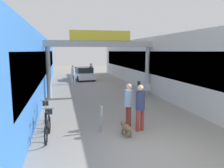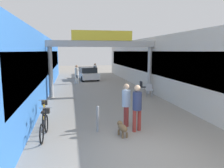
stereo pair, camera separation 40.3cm
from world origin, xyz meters
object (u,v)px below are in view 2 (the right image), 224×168
at_px(cafe_chair_aluminium_nearer, 149,89).
at_px(pedestrian_carrying_crate, 77,73).
at_px(parked_car_white, 87,74).
at_px(pedestrian_with_dog, 137,105).
at_px(bicycle_orange_second, 44,114).
at_px(cafe_chair_black_farther, 142,86).
at_px(pedestrian_elderly_walking, 95,70).
at_px(dog_on_leash, 122,127).
at_px(bollard_post_metal, 98,118).
at_px(pedestrian_companion, 126,102).
at_px(bicycle_black_nearest, 45,125).

bearing_deg(cafe_chair_aluminium_nearer, pedestrian_carrying_crate, 123.09).
bearing_deg(parked_car_white, pedestrian_with_dog, -87.78).
xyz_separation_m(pedestrian_with_dog, bicycle_orange_second, (-3.51, 1.47, -0.58)).
bearing_deg(cafe_chair_black_farther, pedestrian_elderly_walking, 106.10).
distance_m(pedestrian_elderly_walking, dog_on_leash, 15.62).
bearing_deg(bollard_post_metal, cafe_chair_aluminium_nearer, 53.29).
bearing_deg(pedestrian_elderly_walking, bicycle_orange_second, -105.04).
xyz_separation_m(pedestrian_carrying_crate, bollard_post_metal, (0.36, -12.31, -0.49)).
height_order(pedestrian_carrying_crate, cafe_chair_black_farther, pedestrian_carrying_crate).
height_order(pedestrian_companion, bicycle_black_nearest, pedestrian_companion).
distance_m(pedestrian_carrying_crate, cafe_chair_black_farther, 7.12).
bearing_deg(pedestrian_with_dog, pedestrian_companion, 109.42).
distance_m(bicycle_black_nearest, cafe_chair_aluminium_nearer, 8.21).
distance_m(pedestrian_companion, parked_car_white, 14.78).
height_order(pedestrian_companion, parked_car_white, pedestrian_companion).
bearing_deg(cafe_chair_black_farther, bollard_post_metal, -120.95).
relative_size(pedestrian_with_dog, cafe_chair_black_farther, 1.98).
xyz_separation_m(bicycle_orange_second, bollard_post_metal, (2.06, -1.23, 0.07)).
bearing_deg(pedestrian_with_dog, pedestrian_carrying_crate, 98.18).
bearing_deg(pedestrian_carrying_crate, pedestrian_elderly_walking, 53.50).
bearing_deg(bollard_post_metal, cafe_chair_black_farther, 59.05).
relative_size(pedestrian_companion, dog_on_leash, 2.49).
height_order(bicycle_orange_second, parked_car_white, parked_car_white).
bearing_deg(pedestrian_with_dog, pedestrian_elderly_walking, 89.27).
bearing_deg(pedestrian_carrying_crate, pedestrian_with_dog, -81.82).
bearing_deg(bicycle_orange_second, cafe_chair_aluminium_nearer, 34.65).
xyz_separation_m(pedestrian_companion, cafe_chair_black_farther, (2.82, 6.28, -0.45)).
xyz_separation_m(dog_on_leash, cafe_chair_aluminium_nearer, (3.29, 6.06, 0.24)).
xyz_separation_m(bicycle_orange_second, parked_car_white, (2.91, 13.98, 0.21)).
distance_m(bicycle_orange_second, cafe_chair_aluminium_nearer, 7.48).
relative_size(pedestrian_companion, bicycle_black_nearest, 1.02).
xyz_separation_m(pedestrian_companion, parked_car_white, (-0.36, 14.77, -0.34)).
bearing_deg(bicycle_orange_second, pedestrian_elderly_walking, 74.96).
height_order(bollard_post_metal, parked_car_white, parked_car_white).
height_order(cafe_chair_aluminium_nearer, parked_car_white, parked_car_white).
relative_size(dog_on_leash, bicycle_orange_second, 0.41).
xyz_separation_m(pedestrian_elderly_walking, cafe_chair_aluminium_nearer, (2.45, -9.52, -0.46)).
bearing_deg(bicycle_black_nearest, pedestrian_carrying_crate, 82.91).
height_order(pedestrian_elderly_walking, bicycle_black_nearest, pedestrian_elderly_walking).
relative_size(bicycle_black_nearest, bicycle_orange_second, 1.00).
xyz_separation_m(pedestrian_with_dog, bollard_post_metal, (-1.45, 0.23, -0.51)).
height_order(pedestrian_carrying_crate, bicycle_black_nearest, pedestrian_carrying_crate).
bearing_deg(pedestrian_with_dog, cafe_chair_black_farther, 69.62).
height_order(bicycle_black_nearest, cafe_chair_aluminium_nearer, bicycle_black_nearest).
bearing_deg(pedestrian_carrying_crate, pedestrian_companion, -82.49).
xyz_separation_m(bicycle_black_nearest, bicycle_orange_second, (-0.16, 1.36, 0.00)).
xyz_separation_m(bollard_post_metal, cafe_chair_black_farther, (4.03, 6.72, 0.03)).
xyz_separation_m(pedestrian_companion, cafe_chair_aluminium_nearer, (2.88, 5.04, -0.45)).
bearing_deg(bicycle_orange_second, parked_car_white, 78.25).
height_order(pedestrian_carrying_crate, dog_on_leash, pedestrian_carrying_crate).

